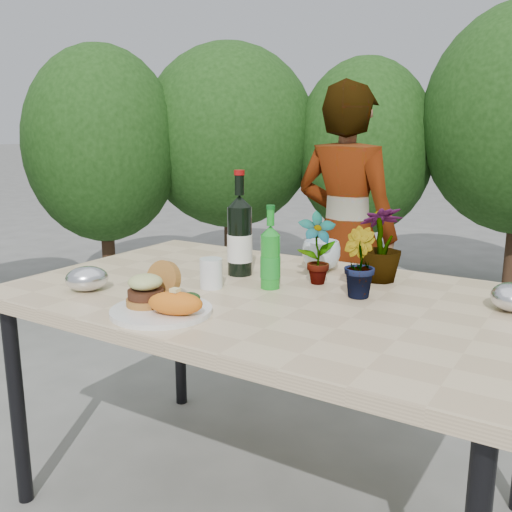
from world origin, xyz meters
The scene contains 18 objects.
ground centered at (0.00, 0.00, 0.00)m, with size 80.00×80.00×0.00m, color #62625D.
patio_table centered at (0.00, 0.00, 0.69)m, with size 1.60×1.00×0.75m.
shrub_hedge centered at (0.20, 1.64, 1.12)m, with size 6.82×5.13×2.12m.
dinner_plate centered at (-0.15, -0.34, 0.76)m, with size 0.28×0.28×0.01m, color white.
burger_stack centered at (-0.20, -0.32, 0.81)m, with size 0.11×0.16×0.11m.
sweet_potato centered at (-0.08, -0.36, 0.80)m, with size 0.15×0.08×0.06m, color orange.
grilled_veg centered at (-0.13, -0.25, 0.78)m, with size 0.08×0.05×0.03m.
wine_bottle centered at (-0.20, 0.13, 0.88)m, with size 0.09×0.09×0.36m.
sparkling_water centered at (-0.02, 0.04, 0.85)m, with size 0.06×0.06×0.27m.
plastic_cup centered at (-0.18, -0.06, 0.80)m, with size 0.07×0.07×0.10m, color white.
seedling_left centered at (0.08, 0.17, 0.87)m, with size 0.12×0.08×0.24m, color #29581E.
seedling_mid centered at (0.25, 0.10, 0.85)m, with size 0.12×0.09×0.21m, color #20531C.
seedling_right centered at (0.24, 0.31, 0.88)m, with size 0.14×0.14×0.25m, color #21571D.
blue_bowl centered at (0.01, 0.34, 0.80)m, with size 0.13×0.13×0.11m, color silver.
foil_packet_left centered at (-0.49, -0.29, 0.79)m, with size 0.13×0.11×0.08m, color silver.
foil_packet_right centered at (0.66, 0.20, 0.79)m, with size 0.13×0.11×0.08m, color silver.
person centered at (-0.23, 1.13, 0.73)m, with size 0.54×0.35×1.47m, color #906048.
terracotta_pot centered at (-1.46, 2.05, 0.07)m, with size 0.17×0.17×0.14m.
Camera 1 is at (0.87, -1.47, 1.25)m, focal length 40.00 mm.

